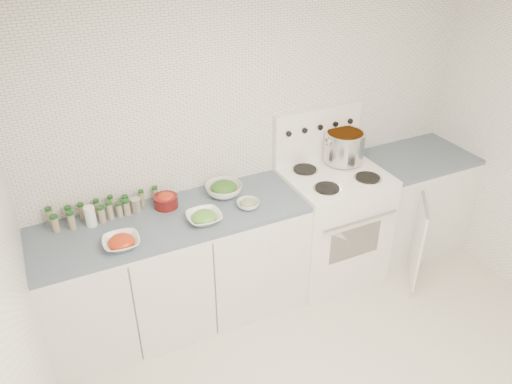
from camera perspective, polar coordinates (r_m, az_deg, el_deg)
The scene contains 13 objects.
room_walls at distance 2.50m, azimuth 16.01°, elevation 0.55°, with size 3.54×3.04×2.52m.
counter_left at distance 3.67m, azimuth -9.05°, elevation -8.80°, with size 1.85×0.62×0.90m.
stove at distance 4.10m, azimuth 8.52°, elevation -3.26°, with size 0.76×0.70×1.36m.
counter_right at distance 4.58m, azimuth 17.11°, elevation -1.12°, with size 0.89×0.95×0.90m.
stock_pot at distance 4.00m, azimuth 10.04°, elevation 5.27°, with size 0.33×0.31×0.24m.
bowl_tomato at distance 3.19m, azimuth -15.14°, elevation -5.53°, with size 0.24×0.24×0.08m.
bowl_snowpea at distance 3.32m, azimuth -5.95°, elevation -2.87°, with size 0.24×0.24×0.08m.
bowl_broccoli at distance 3.60m, azimuth -3.70°, elevation 0.36°, with size 0.35×0.35×0.11m.
bowl_zucchini at distance 3.45m, azimuth -0.92°, elevation -1.36°, with size 0.16×0.16×0.06m.
bowl_pepper at distance 3.51m, azimuth -10.27°, elevation -0.94°, with size 0.17×0.17×0.10m.
salt_canister at distance 3.42m, azimuth -18.41°, elevation -2.66°, with size 0.07×0.07×0.14m, color white.
tin_can at distance 3.50m, azimuth -13.49°, elevation -1.45°, with size 0.08×0.08×0.10m, color #A8A18E.
spice_cluster at distance 3.49m, azimuth -17.53°, elevation -2.00°, with size 0.74×0.15×0.14m.
Camera 1 is at (-1.52, -1.57, 2.77)m, focal length 35.00 mm.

